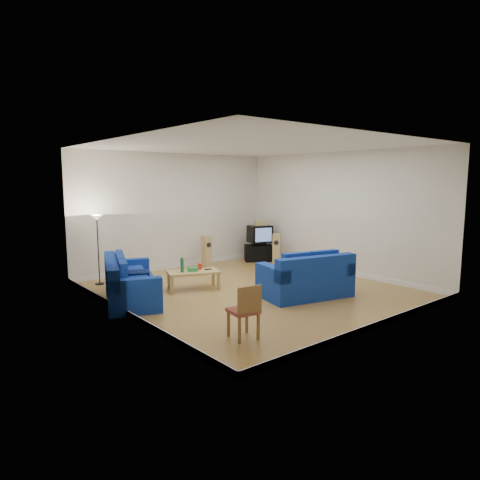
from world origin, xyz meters
TOP-DOWN VIEW (x-y plane):
  - room at (0.00, 0.00)m, footprint 6.01×6.51m
  - sofa_three_seat at (-2.51, 0.98)m, footprint 1.70×2.46m
  - sofa_loveseat at (0.55, -1.17)m, footprint 2.05×1.43m
  - coffee_table at (-0.96, 0.89)m, footprint 1.28×0.94m
  - bottle at (-1.22, 0.96)m, footprint 0.09×0.09m
  - tissue_box at (-0.99, 0.89)m, footprint 0.25×0.19m
  - red_canister at (-0.73, 0.97)m, footprint 0.14×0.14m
  - remote at (-0.61, 0.81)m, footprint 0.17×0.11m
  - tv_stand at (2.45, 2.52)m, footprint 0.93×0.83m
  - av_receiver at (2.48, 2.53)m, footprint 0.47×0.49m
  - television at (2.45, 2.46)m, footprint 0.77×0.65m
  - centre_speaker at (2.51, 2.47)m, footprint 0.43×0.31m
  - speaker_left at (0.64, 2.70)m, footprint 0.23×0.30m
  - speaker_right at (2.45, 1.72)m, footprint 0.35×0.34m
  - floor_lamp at (-2.45, 2.70)m, footprint 0.28×0.28m
  - dining_chair at (-2.03, -2.23)m, footprint 0.47×0.47m

SIDE VIEW (x-z plane):
  - tv_stand at x=2.45m, z-range 0.00..0.50m
  - sofa_three_seat at x=-2.51m, z-range -0.11..0.76m
  - sofa_loveseat at x=0.55m, z-range -0.11..0.82m
  - coffee_table at x=-0.96m, z-range 0.16..0.58m
  - remote at x=-0.61m, z-range 0.42..0.44m
  - speaker_left at x=0.64m, z-range 0.00..0.91m
  - speaker_right at x=2.45m, z-range 0.00..0.92m
  - tissue_box at x=-0.99m, z-range 0.42..0.51m
  - dining_chair at x=-2.03m, z-range 0.05..0.92m
  - red_canister at x=-0.73m, z-range 0.42..0.56m
  - av_receiver at x=2.48m, z-range 0.50..0.59m
  - bottle at x=-1.22m, z-range 0.42..0.74m
  - television at x=2.45m, z-range 0.59..1.10m
  - centre_speaker at x=2.51m, z-range 1.10..1.24m
  - floor_lamp at x=-2.45m, z-range 0.54..2.20m
  - room at x=0.00m, z-range -0.06..3.15m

